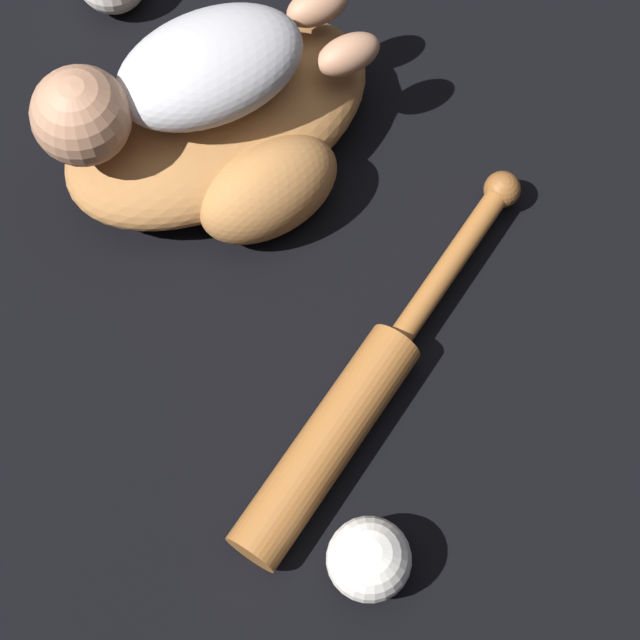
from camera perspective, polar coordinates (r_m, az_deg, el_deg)
The scene contains 5 objects.
ground_plane at distance 1.17m, azimuth -6.05°, elevation 10.88°, with size 6.00×6.00×0.00m, color black.
baseball_glove at distance 1.10m, azimuth -5.01°, elevation 10.00°, with size 0.38×0.31×0.10m.
baby_figure at distance 1.03m, azimuth -7.37°, elevation 12.67°, with size 0.33×0.21×0.09m.
baseball_bat at distance 1.00m, azimuth 1.93°, elevation -4.35°, with size 0.46×0.08×0.05m.
baseball at distance 0.95m, azimuth 2.63°, elevation -12.63°, with size 0.08×0.08×0.08m.
Camera 1 is at (0.43, 0.50, 0.97)m, focal length 60.00 mm.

